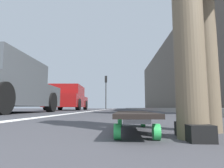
{
  "coord_description": "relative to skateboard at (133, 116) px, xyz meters",
  "views": [
    {
      "loc": [
        -0.3,
        0.02,
        0.14
      ],
      "look_at": [
        10.02,
        0.37,
        1.39
      ],
      "focal_mm": 31.52,
      "sensor_mm": 36.0,
      "label": 1
    }
  ],
  "objects": [
    {
      "name": "sidewalk_curb",
      "position": [
        17.12,
        -3.14,
        -0.03
      ],
      "size": [
        52.0,
        3.2,
        0.13
      ],
      "primitive_type": "cube",
      "color": "#9E9B93",
      "rests_on": "ground"
    },
    {
      "name": "building_facade",
      "position": [
        21.12,
        -6.15,
        4.02
      ],
      "size": [
        40.0,
        1.2,
        8.23
      ],
      "primitive_type": "cube",
      "color": "#5E564D",
      "rests_on": "ground"
    },
    {
      "name": "lane_stripe_white",
      "position": [
        19.12,
        1.24,
        -0.09
      ],
      "size": [
        52.0,
        0.16,
        0.01
      ],
      "primitive_type": "cube",
      "color": "silver",
      "rests_on": "ground"
    },
    {
      "name": "traffic_light",
      "position": [
        22.79,
        1.64,
        2.73
      ],
      "size": [
        0.33,
        0.28,
        4.06
      ],
      "color": "#2D2D2D",
      "rests_on": "ground"
    },
    {
      "name": "parked_car_mid",
      "position": [
        10.86,
        3.2,
        0.62
      ],
      "size": [
        4.49,
        2.04,
        1.48
      ],
      "color": "maroon",
      "rests_on": "ground"
    },
    {
      "name": "skateboard",
      "position": [
        0.0,
        0.0,
        0.0
      ],
      "size": [
        0.84,
        0.22,
        0.11
      ],
      "color": "green",
      "rests_on": "ground"
    },
    {
      "name": "ground_plane",
      "position": [
        9.12,
        0.07,
        -0.09
      ],
      "size": [
        80.0,
        80.0,
        0.0
      ],
      "primitive_type": "plane",
      "color": "#38383D"
    },
    {
      "name": "parked_car_near",
      "position": [
        3.97,
        3.2,
        0.62
      ],
      "size": [
        4.5,
        1.89,
        1.49
      ],
      "color": "#4C5156",
      "rests_on": "ground"
    }
  ]
}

